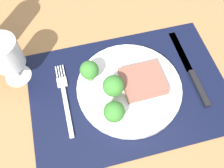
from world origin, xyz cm
name	(u,v)px	position (x,y,z in cm)	size (l,w,h in cm)	color
ground_plane	(128,93)	(0.00, 0.00, -1.50)	(140.00, 110.00, 3.00)	#996D42
placemat	(129,90)	(0.00, 0.00, 0.15)	(47.06, 32.37, 0.30)	black
plate	(129,88)	(0.00, 0.00, 1.10)	(24.75, 24.75, 1.60)	white
steak	(143,80)	(3.25, 0.14, 3.01)	(9.65, 8.63, 2.21)	#8C5647
broccoli_near_fork	(89,70)	(-8.38, 4.40, 5.41)	(4.33, 4.33, 5.85)	#5B8942
broccoli_near_steak	(113,86)	(-4.18, -1.16, 5.92)	(4.76, 4.76, 6.51)	#6B994C
broccoli_front_edge	(114,112)	(-5.46, -6.72, 5.18)	(4.53, 4.53, 5.64)	#5B8942
fork	(65,98)	(-15.25, 1.42, 0.55)	(2.40, 19.20, 0.50)	silver
knife	(192,73)	(16.36, 0.53, 0.60)	(1.80, 23.00, 0.80)	black
wine_glass	(6,56)	(-25.44, 10.58, 8.66)	(7.08, 7.08, 13.08)	silver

